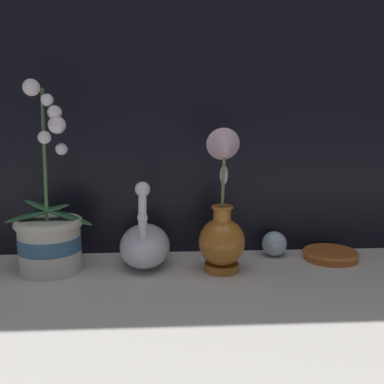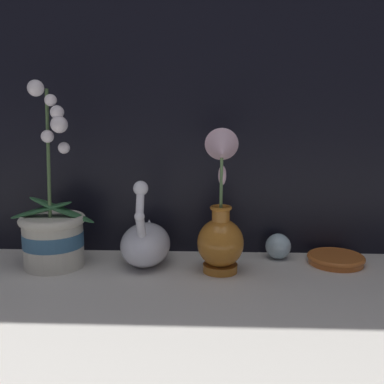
# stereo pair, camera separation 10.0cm
# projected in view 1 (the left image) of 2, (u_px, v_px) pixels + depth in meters

# --- Properties ---
(ground_plane) EXTENTS (2.80, 2.80, 0.00)m
(ground_plane) POSITION_uv_depth(u_px,v_px,m) (199.00, 282.00, 0.97)
(ground_plane) COLOR beige
(window_backdrop) EXTENTS (2.80, 0.03, 1.20)m
(window_backdrop) POSITION_uv_depth(u_px,v_px,m) (193.00, 13.00, 1.09)
(window_backdrop) COLOR black
(window_backdrop) RESTS_ON ground_plane
(orchid_potted_plant) EXTENTS (0.20, 0.15, 0.43)m
(orchid_potted_plant) POSITION_uv_depth(u_px,v_px,m) (50.00, 234.00, 1.03)
(orchid_potted_plant) COLOR beige
(orchid_potted_plant) RESTS_ON ground_plane
(swan_figurine) EXTENTS (0.12, 0.19, 0.21)m
(swan_figurine) POSITION_uv_depth(u_px,v_px,m) (145.00, 243.00, 1.07)
(swan_figurine) COLOR white
(swan_figurine) RESTS_ON ground_plane
(blue_vase) EXTENTS (0.11, 0.13, 0.33)m
(blue_vase) POSITION_uv_depth(u_px,v_px,m) (222.00, 224.00, 1.02)
(blue_vase) COLOR #B26B23
(blue_vase) RESTS_ON ground_plane
(glass_sphere) EXTENTS (0.06, 0.06, 0.06)m
(glass_sphere) POSITION_uv_depth(u_px,v_px,m) (274.00, 244.00, 1.14)
(glass_sphere) COLOR silver
(glass_sphere) RESTS_ON ground_plane
(amber_dish) EXTENTS (0.14, 0.14, 0.02)m
(amber_dish) POSITION_uv_depth(u_px,v_px,m) (330.00, 254.00, 1.12)
(amber_dish) COLOR #C66628
(amber_dish) RESTS_ON ground_plane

